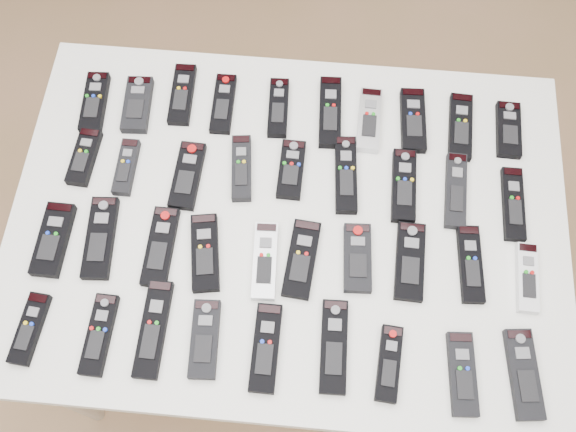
# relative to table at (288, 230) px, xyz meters

# --- Properties ---
(ground) EXTENTS (4.00, 4.00, 0.00)m
(ground) POSITION_rel_table_xyz_m (-0.07, 0.05, -0.72)
(ground) COLOR #997A4E
(ground) RESTS_ON ground
(table) EXTENTS (1.25, 0.88, 0.78)m
(table) POSITION_rel_table_xyz_m (0.00, 0.00, 0.00)
(table) COLOR white
(table) RESTS_ON ground
(remote_0) EXTENTS (0.06, 0.17, 0.02)m
(remote_0) POSITION_rel_table_xyz_m (-0.49, 0.26, 0.07)
(remote_0) COLOR black
(remote_0) RESTS_ON table
(remote_1) EXTENTS (0.07, 0.15, 0.02)m
(remote_1) POSITION_rel_table_xyz_m (-0.39, 0.26, 0.07)
(remote_1) COLOR black
(remote_1) RESTS_ON table
(remote_2) EXTENTS (0.06, 0.17, 0.02)m
(remote_2) POSITION_rel_table_xyz_m (-0.29, 0.30, 0.07)
(remote_2) COLOR black
(remote_2) RESTS_ON table
(remote_3) EXTENTS (0.05, 0.16, 0.02)m
(remote_3) POSITION_rel_table_xyz_m (-0.18, 0.29, 0.07)
(remote_3) COLOR black
(remote_3) RESTS_ON table
(remote_4) EXTENTS (0.05, 0.16, 0.02)m
(remote_4) POSITION_rel_table_xyz_m (-0.05, 0.29, 0.07)
(remote_4) COLOR black
(remote_4) RESTS_ON table
(remote_5) EXTENTS (0.06, 0.19, 0.02)m
(remote_5) POSITION_rel_table_xyz_m (0.08, 0.28, 0.07)
(remote_5) COLOR black
(remote_5) RESTS_ON table
(remote_6) EXTENTS (0.06, 0.17, 0.02)m
(remote_6) POSITION_rel_table_xyz_m (0.17, 0.27, 0.07)
(remote_6) COLOR #B7B7BC
(remote_6) RESTS_ON table
(remote_7) EXTENTS (0.06, 0.17, 0.02)m
(remote_7) POSITION_rel_table_xyz_m (0.27, 0.28, 0.07)
(remote_7) COLOR black
(remote_7) RESTS_ON table
(remote_8) EXTENTS (0.06, 0.18, 0.02)m
(remote_8) POSITION_rel_table_xyz_m (0.39, 0.27, 0.07)
(remote_8) COLOR black
(remote_8) RESTS_ON table
(remote_9) EXTENTS (0.06, 0.15, 0.02)m
(remote_9) POSITION_rel_table_xyz_m (0.50, 0.27, 0.07)
(remote_9) COLOR black
(remote_9) RESTS_ON table
(remote_10) EXTENTS (0.06, 0.15, 0.02)m
(remote_10) POSITION_rel_table_xyz_m (-0.49, 0.11, 0.07)
(remote_10) COLOR black
(remote_10) RESTS_ON table
(remote_11) EXTENTS (0.04, 0.14, 0.02)m
(remote_11) POSITION_rel_table_xyz_m (-0.38, 0.09, 0.07)
(remote_11) COLOR black
(remote_11) RESTS_ON table
(remote_12) EXTENTS (0.06, 0.17, 0.02)m
(remote_12) POSITION_rel_table_xyz_m (-0.24, 0.08, 0.07)
(remote_12) COLOR black
(remote_12) RESTS_ON table
(remote_13) EXTENTS (0.06, 0.17, 0.02)m
(remote_13) POSITION_rel_table_xyz_m (-0.12, 0.11, 0.07)
(remote_13) COLOR black
(remote_13) RESTS_ON table
(remote_14) EXTENTS (0.06, 0.15, 0.02)m
(remote_14) POSITION_rel_table_xyz_m (-0.00, 0.12, 0.07)
(remote_14) COLOR black
(remote_14) RESTS_ON table
(remote_15) EXTENTS (0.06, 0.19, 0.02)m
(remote_15) POSITION_rel_table_xyz_m (0.12, 0.12, 0.07)
(remote_15) COLOR black
(remote_15) RESTS_ON table
(remote_16) EXTENTS (0.05, 0.18, 0.02)m
(remote_16) POSITION_rel_table_xyz_m (0.26, 0.10, 0.07)
(remote_16) COLOR black
(remote_16) RESTS_ON table
(remote_17) EXTENTS (0.05, 0.19, 0.02)m
(remote_17) POSITION_rel_table_xyz_m (0.37, 0.10, 0.07)
(remote_17) COLOR black
(remote_17) RESTS_ON table
(remote_18) EXTENTS (0.05, 0.18, 0.02)m
(remote_18) POSITION_rel_table_xyz_m (0.50, 0.08, 0.07)
(remote_18) COLOR black
(remote_18) RESTS_ON table
(remote_19) EXTENTS (0.06, 0.17, 0.02)m
(remote_19) POSITION_rel_table_xyz_m (-0.51, -0.10, 0.07)
(remote_19) COLOR black
(remote_19) RESTS_ON table
(remote_20) EXTENTS (0.07, 0.19, 0.02)m
(remote_20) POSITION_rel_table_xyz_m (-0.41, -0.09, 0.07)
(remote_20) COLOR black
(remote_20) RESTS_ON table
(remote_21) EXTENTS (0.06, 0.18, 0.02)m
(remote_21) POSITION_rel_table_xyz_m (-0.27, -0.09, 0.07)
(remote_21) COLOR black
(remote_21) RESTS_ON table
(remote_22) EXTENTS (0.09, 0.18, 0.02)m
(remote_22) POSITION_rel_table_xyz_m (-0.17, -0.10, 0.07)
(remote_22) COLOR black
(remote_22) RESTS_ON table
(remote_23) EXTENTS (0.06, 0.18, 0.02)m
(remote_23) POSITION_rel_table_xyz_m (-0.04, -0.11, 0.07)
(remote_23) COLOR #B7B7BC
(remote_23) RESTS_ON table
(remote_24) EXTENTS (0.07, 0.18, 0.02)m
(remote_24) POSITION_rel_table_xyz_m (0.04, -0.09, 0.07)
(remote_24) COLOR black
(remote_24) RESTS_ON table
(remote_25) EXTENTS (0.07, 0.16, 0.02)m
(remote_25) POSITION_rel_table_xyz_m (0.16, -0.08, 0.07)
(remote_25) COLOR black
(remote_25) RESTS_ON table
(remote_26) EXTENTS (0.07, 0.18, 0.02)m
(remote_26) POSITION_rel_table_xyz_m (0.27, -0.08, 0.07)
(remote_26) COLOR black
(remote_26) RESTS_ON table
(remote_27) EXTENTS (0.06, 0.18, 0.02)m
(remote_27) POSITION_rel_table_xyz_m (0.40, -0.07, 0.07)
(remote_27) COLOR black
(remote_27) RESTS_ON table
(remote_28) EXTENTS (0.05, 0.16, 0.02)m
(remote_28) POSITION_rel_table_xyz_m (0.52, -0.09, 0.07)
(remote_28) COLOR silver
(remote_28) RESTS_ON table
(remote_29) EXTENTS (0.06, 0.15, 0.02)m
(remote_29) POSITION_rel_table_xyz_m (-0.51, -0.30, 0.07)
(remote_29) COLOR black
(remote_29) RESTS_ON table
(remote_30) EXTENTS (0.05, 0.17, 0.02)m
(remote_30) POSITION_rel_table_xyz_m (-0.36, -0.30, 0.07)
(remote_30) COLOR black
(remote_30) RESTS_ON table
(remote_31) EXTENTS (0.05, 0.21, 0.02)m
(remote_31) POSITION_rel_table_xyz_m (-0.25, -0.28, 0.07)
(remote_31) COLOR black
(remote_31) RESTS_ON table
(remote_32) EXTENTS (0.06, 0.16, 0.02)m
(remote_32) POSITION_rel_table_xyz_m (-0.15, -0.29, 0.07)
(remote_32) COLOR black
(remote_32) RESTS_ON table
(remote_33) EXTENTS (0.05, 0.18, 0.02)m
(remote_33) POSITION_rel_table_xyz_m (-0.02, -0.29, 0.07)
(remote_33) COLOR black
(remote_33) RESTS_ON table
(remote_34) EXTENTS (0.06, 0.19, 0.02)m
(remote_34) POSITION_rel_table_xyz_m (0.12, -0.28, 0.07)
(remote_34) COLOR black
(remote_34) RESTS_ON table
(remote_35) EXTENTS (0.05, 0.16, 0.02)m
(remote_35) POSITION_rel_table_xyz_m (0.23, -0.30, 0.07)
(remote_35) COLOR black
(remote_35) RESTS_ON table
(remote_36) EXTENTS (0.06, 0.17, 0.02)m
(remote_36) POSITION_rel_table_xyz_m (0.38, -0.31, 0.07)
(remote_36) COLOR black
(remote_36) RESTS_ON table
(remote_37) EXTENTS (0.07, 0.18, 0.02)m
(remote_37) POSITION_rel_table_xyz_m (0.50, -0.30, 0.07)
(remote_37) COLOR black
(remote_37) RESTS_ON table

